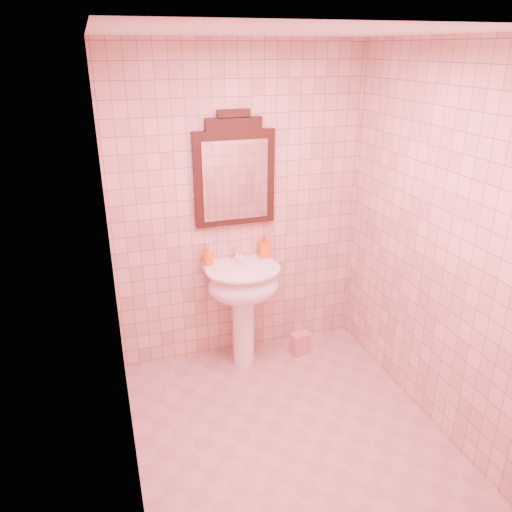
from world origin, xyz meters
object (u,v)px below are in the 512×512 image
object	(u,v)px
mirror	(235,173)
soap_dispenser	(265,246)
toothbrush_cup	(208,258)
towel	(300,343)
pedestal_sink	(243,291)

from	to	relation	value
mirror	soap_dispenser	distance (m)	0.64
toothbrush_cup	towel	world-z (taller)	toothbrush_cup
mirror	toothbrush_cup	size ratio (longest dim) A/B	4.56
pedestal_sink	soap_dispenser	bearing A→B (deg)	34.88
toothbrush_cup	mirror	bearing A→B (deg)	12.37
pedestal_sink	soap_dispenser	distance (m)	0.41
towel	mirror	bearing A→B (deg)	156.42
mirror	toothbrush_cup	distance (m)	0.69
toothbrush_cup	towel	bearing A→B (deg)	-12.53
toothbrush_cup	pedestal_sink	bearing A→B (deg)	-31.76
mirror	towel	world-z (taller)	mirror
soap_dispenser	towel	xyz separation A→B (m)	(0.27, -0.17, -0.86)
toothbrush_cup	soap_dispenser	xyz separation A→B (m)	(0.47, 0.01, 0.04)
mirror	soap_dispenser	world-z (taller)	mirror
mirror	towel	bearing A→B (deg)	-23.58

